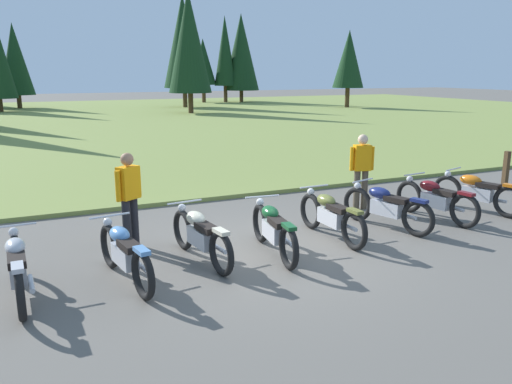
# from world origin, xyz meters

# --- Properties ---
(ground_plane) EXTENTS (140.00, 140.00, 0.00)m
(ground_plane) POSITION_xyz_m (0.00, 0.00, 0.00)
(ground_plane) COLOR #605B54
(grass_moorland) EXTENTS (80.00, 44.00, 0.10)m
(grass_moorland) POSITION_xyz_m (0.00, 25.67, 0.05)
(grass_moorland) COLOR olive
(grass_moorland) RESTS_ON ground
(forest_treeline) EXTENTS (40.51, 24.48, 9.00)m
(forest_treeline) POSITION_xyz_m (2.45, 34.62, 4.49)
(forest_treeline) COLOR #47331E
(forest_treeline) RESTS_ON ground
(motorcycle_silver) EXTENTS (0.62, 2.10, 0.88)m
(motorcycle_silver) POSITION_xyz_m (-3.93, -0.31, 0.44)
(motorcycle_silver) COLOR black
(motorcycle_silver) RESTS_ON ground
(motorcycle_sky_blue) EXTENTS (0.66, 2.09, 0.88)m
(motorcycle_sky_blue) POSITION_xyz_m (-2.52, -0.34, 0.44)
(motorcycle_sky_blue) COLOR black
(motorcycle_sky_blue) RESTS_ON ground
(motorcycle_cream) EXTENTS (0.63, 2.10, 0.88)m
(motorcycle_cream) POSITION_xyz_m (-1.25, 0.00, 0.44)
(motorcycle_cream) COLOR black
(motorcycle_cream) RESTS_ON ground
(motorcycle_british_green) EXTENTS (0.62, 2.10, 0.88)m
(motorcycle_british_green) POSITION_xyz_m (-0.04, -0.19, 0.44)
(motorcycle_british_green) COLOR black
(motorcycle_british_green) RESTS_ON ground
(motorcycle_olive) EXTENTS (0.62, 2.10, 0.88)m
(motorcycle_olive) POSITION_xyz_m (1.29, 0.13, 0.44)
(motorcycle_olive) COLOR black
(motorcycle_olive) RESTS_ON ground
(motorcycle_navy) EXTENTS (0.81, 2.05, 0.88)m
(motorcycle_navy) POSITION_xyz_m (2.61, 0.23, 0.44)
(motorcycle_navy) COLOR black
(motorcycle_navy) RESTS_ON ground
(motorcycle_maroon) EXTENTS (0.63, 2.10, 0.88)m
(motorcycle_maroon) POSITION_xyz_m (3.93, 0.29, 0.44)
(motorcycle_maroon) COLOR black
(motorcycle_maroon) RESTS_ON ground
(motorcycle_orange) EXTENTS (0.82, 2.04, 0.88)m
(motorcycle_orange) POSITION_xyz_m (5.21, 0.40, 0.44)
(motorcycle_orange) COLOR black
(motorcycle_orange) RESTS_ON ground
(rider_with_back_turned) EXTENTS (0.53, 0.31, 1.67)m
(rider_with_back_turned) POSITION_xyz_m (3.01, 1.62, 0.95)
(rider_with_back_turned) COLOR #4C4233
(rider_with_back_turned) RESTS_ON ground
(rider_near_row_end) EXTENTS (0.48, 0.38, 1.67)m
(rider_near_row_end) POSITION_xyz_m (-2.14, 1.13, 0.95)
(rider_near_row_end) COLOR black
(rider_near_row_end) RESTS_ON ground
(trail_marker_post) EXTENTS (0.12, 0.12, 1.01)m
(trail_marker_post) POSITION_xyz_m (7.56, 1.65, 0.50)
(trail_marker_post) COLOR #47331E
(trail_marker_post) RESTS_ON ground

